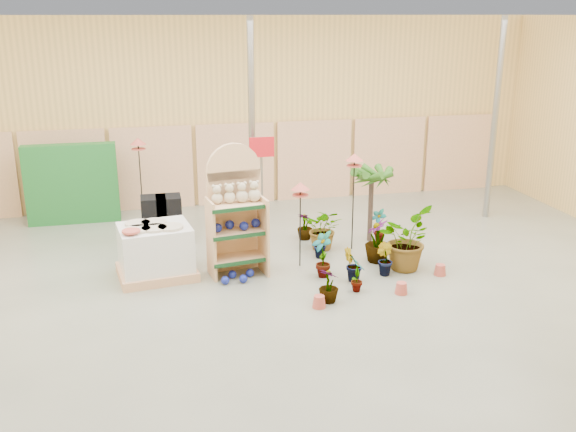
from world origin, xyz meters
name	(u,v)px	position (x,y,z in m)	size (l,w,h in m)	color
room	(278,159)	(0.00, 0.91, 2.21)	(15.20, 12.10, 4.70)	slate
display_shelf	(235,215)	(-0.66, 1.52, 1.08)	(1.08, 0.77, 2.37)	tan
teddy_bears	(238,194)	(-0.63, 1.41, 1.50)	(0.88, 0.23, 0.37)	#CAB794
gazing_balls_shelf	(237,225)	(-0.66, 1.38, 0.93)	(0.87, 0.30, 0.17)	navy
gazing_balls_floor	(238,277)	(-0.71, 1.07, 0.07)	(0.63, 0.39, 0.15)	navy
pallet_stack	(156,251)	(-2.11, 1.59, 0.48)	(1.48, 1.29, 0.99)	tan
charcoal_planters	(162,220)	(-1.92, 3.36, 0.50)	(0.80, 0.50, 1.00)	black
trellis_stock	(72,184)	(-3.80, 5.20, 0.90)	(2.00, 0.30, 1.80)	#1C6826
offer_sign	(262,168)	(0.10, 2.98, 1.57)	(0.50, 0.08, 2.20)	gray
bird_table_front	(300,189)	(0.53, 1.51, 1.50)	(0.34, 0.34, 1.62)	black
bird_table_right	(354,161)	(1.77, 2.15, 1.82)	(0.34, 0.34, 1.96)	black
bird_table_back	(138,145)	(-2.29, 4.40, 1.88)	(0.34, 0.34, 2.02)	black
palm	(372,175)	(2.29, 2.55, 1.41)	(0.70, 0.70, 1.66)	#3E2F25
potted_plant_0	(323,254)	(0.80, 0.91, 0.43)	(0.45, 0.31, 0.86)	#285915
potted_plant_1	(352,265)	(1.25, 0.58, 0.31)	(0.35, 0.28, 0.63)	#285915
potted_plant_3	(377,240)	(2.02, 1.39, 0.42)	(0.47, 0.47, 0.85)	#285915
potted_plant_4	(379,225)	(2.47, 2.51, 0.34)	(0.36, 0.24, 0.68)	#285915
potted_plant_5	(321,245)	(1.03, 1.81, 0.27)	(0.30, 0.24, 0.54)	#285915
potted_plant_6	(324,229)	(1.21, 2.27, 0.44)	(0.78, 0.68, 0.87)	#285915
potted_plant_7	(329,285)	(0.61, -0.13, 0.29)	(0.33, 0.33, 0.58)	#285915
potted_plant_8	(357,274)	(1.19, 0.15, 0.32)	(0.34, 0.23, 0.64)	#285915
potted_plant_9	(384,259)	(1.91, 0.76, 0.30)	(0.33, 0.26, 0.60)	#285915
potted_plant_10	(405,239)	(2.38, 0.96, 0.58)	(1.04, 0.90, 1.16)	#285915
potted_plant_11	(305,226)	(0.99, 2.94, 0.29)	(0.32, 0.32, 0.58)	#285915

